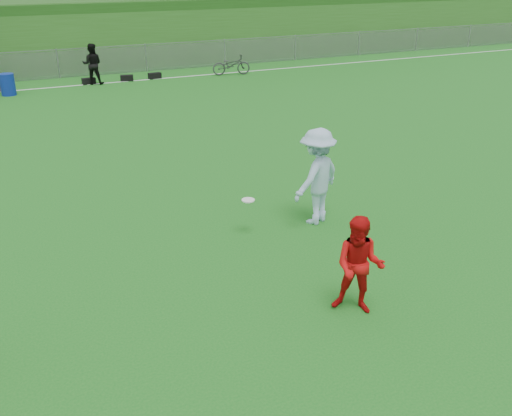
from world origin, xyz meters
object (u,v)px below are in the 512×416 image
frisbee (248,200)px  recycling_bin (8,85)px  player_red_center (359,266)px  player_blue (317,177)px  bicycle (231,65)px

frisbee → recycling_bin: 15.64m
player_red_center → player_blue: bearing=112.2°
player_blue → bicycle: (4.60, 15.60, -0.52)m
player_blue → recycling_bin: size_ratio=2.33×
frisbee → bicycle: bicycle is taller
player_blue → bicycle: 16.27m
player_red_center → frisbee: (-0.42, 3.10, -0.06)m
recycling_bin → player_red_center: bearing=-77.8°
recycling_bin → bicycle: 9.60m
player_blue → bicycle: player_blue is taller
player_red_center → bicycle: 19.49m
recycling_bin → bicycle: size_ratio=0.48×
frisbee → recycling_bin: recycling_bin is taller
player_blue → frisbee: 1.49m
player_blue → player_red_center: bearing=45.5°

